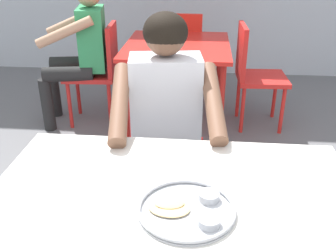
{
  "coord_description": "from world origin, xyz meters",
  "views": [
    {
      "loc": [
        0.11,
        -0.98,
        1.49
      ],
      "look_at": [
        -0.0,
        0.28,
        0.87
      ],
      "focal_mm": 41.56,
      "sensor_mm": 36.0,
      "label": 1
    }
  ],
  "objects_px": {
    "table_foreground": "(172,218)",
    "table_background_red": "(177,54)",
    "chair_foreground": "(166,141)",
    "diner_foreground": "(166,120)",
    "chair_red_left": "(100,68)",
    "chair_red_right": "(253,70)",
    "chair_red_far": "(181,50)",
    "thali_tray": "(188,209)",
    "patron_background": "(81,42)"
  },
  "relations": [
    {
      "from": "diner_foreground",
      "to": "table_background_red",
      "type": "xyz_separation_m",
      "value": [
        -0.05,
        1.45,
        -0.08
      ]
    },
    {
      "from": "chair_foreground",
      "to": "diner_foreground",
      "type": "relative_size",
      "value": 0.69
    },
    {
      "from": "chair_foreground",
      "to": "diner_foreground",
      "type": "distance_m",
      "value": 0.32
    },
    {
      "from": "table_background_red",
      "to": "diner_foreground",
      "type": "bearing_deg",
      "value": -87.93
    },
    {
      "from": "chair_red_left",
      "to": "chair_red_right",
      "type": "height_order",
      "value": "chair_red_right"
    },
    {
      "from": "thali_tray",
      "to": "chair_red_far",
      "type": "bearing_deg",
      "value": 93.9
    },
    {
      "from": "chair_red_far",
      "to": "chair_foreground",
      "type": "bearing_deg",
      "value": -89.03
    },
    {
      "from": "thali_tray",
      "to": "chair_red_left",
      "type": "height_order",
      "value": "chair_red_left"
    },
    {
      "from": "chair_red_far",
      "to": "table_background_red",
      "type": "bearing_deg",
      "value": -89.99
    },
    {
      "from": "chair_red_far",
      "to": "patron_background",
      "type": "height_order",
      "value": "patron_background"
    },
    {
      "from": "thali_tray",
      "to": "diner_foreground",
      "type": "relative_size",
      "value": 0.26
    },
    {
      "from": "table_foreground",
      "to": "table_background_red",
      "type": "xyz_separation_m",
      "value": [
        -0.13,
        2.09,
        -0.02
      ]
    },
    {
      "from": "thali_tray",
      "to": "chair_foreground",
      "type": "xyz_separation_m",
      "value": [
        -0.16,
        0.91,
        -0.25
      ]
    },
    {
      "from": "chair_red_left",
      "to": "chair_red_far",
      "type": "height_order",
      "value": "chair_red_far"
    },
    {
      "from": "table_foreground",
      "to": "patron_background",
      "type": "distance_m",
      "value": 2.27
    },
    {
      "from": "table_foreground",
      "to": "diner_foreground",
      "type": "distance_m",
      "value": 0.65
    },
    {
      "from": "chair_foreground",
      "to": "patron_background",
      "type": "height_order",
      "value": "patron_background"
    },
    {
      "from": "table_background_red",
      "to": "chair_red_left",
      "type": "height_order",
      "value": "chair_red_left"
    },
    {
      "from": "chair_red_left",
      "to": "chair_red_far",
      "type": "distance_m",
      "value": 0.89
    },
    {
      "from": "chair_red_right",
      "to": "thali_tray",
      "type": "bearing_deg",
      "value": -101.43
    },
    {
      "from": "diner_foreground",
      "to": "patron_background",
      "type": "distance_m",
      "value": 1.66
    },
    {
      "from": "table_background_red",
      "to": "chair_red_left",
      "type": "relative_size",
      "value": 1.12
    },
    {
      "from": "chair_foreground",
      "to": "table_background_red",
      "type": "bearing_deg",
      "value": 91.44
    },
    {
      "from": "chair_foreground",
      "to": "diner_foreground",
      "type": "height_order",
      "value": "diner_foreground"
    },
    {
      "from": "diner_foreground",
      "to": "chair_red_left",
      "type": "relative_size",
      "value": 1.4
    },
    {
      "from": "thali_tray",
      "to": "patron_background",
      "type": "height_order",
      "value": "patron_background"
    },
    {
      "from": "patron_background",
      "to": "chair_red_far",
      "type": "bearing_deg",
      "value": 38.06
    },
    {
      "from": "table_foreground",
      "to": "chair_foreground",
      "type": "bearing_deg",
      "value": 96.77
    },
    {
      "from": "diner_foreground",
      "to": "table_background_red",
      "type": "height_order",
      "value": "diner_foreground"
    },
    {
      "from": "diner_foreground",
      "to": "chair_red_far",
      "type": "bearing_deg",
      "value": 91.46
    },
    {
      "from": "thali_tray",
      "to": "diner_foreground",
      "type": "distance_m",
      "value": 0.7
    },
    {
      "from": "chair_red_right",
      "to": "chair_red_far",
      "type": "xyz_separation_m",
      "value": [
        -0.63,
        0.55,
        0.0
      ]
    },
    {
      "from": "chair_red_left",
      "to": "thali_tray",
      "type": "bearing_deg",
      "value": -68.53
    },
    {
      "from": "thali_tray",
      "to": "chair_red_far",
      "type": "relative_size",
      "value": 0.36
    },
    {
      "from": "table_background_red",
      "to": "chair_foreground",
      "type": "bearing_deg",
      "value": -88.56
    },
    {
      "from": "patron_background",
      "to": "thali_tray",
      "type": "bearing_deg",
      "value": -65.24
    },
    {
      "from": "table_foreground",
      "to": "thali_tray",
      "type": "xyz_separation_m",
      "value": [
        0.05,
        -0.05,
        0.08
      ]
    },
    {
      "from": "table_background_red",
      "to": "chair_red_far",
      "type": "height_order",
      "value": "chair_red_far"
    },
    {
      "from": "table_foreground",
      "to": "chair_red_right",
      "type": "height_order",
      "value": "chair_red_right"
    },
    {
      "from": "chair_red_right",
      "to": "chair_red_far",
      "type": "relative_size",
      "value": 1.0
    },
    {
      "from": "chair_foreground",
      "to": "chair_red_right",
      "type": "xyz_separation_m",
      "value": [
        0.6,
        1.28,
        0.02
      ]
    },
    {
      "from": "patron_background",
      "to": "diner_foreground",
      "type": "bearing_deg",
      "value": -59.51
    },
    {
      "from": "thali_tray",
      "to": "table_background_red",
      "type": "bearing_deg",
      "value": 95.0
    },
    {
      "from": "diner_foreground",
      "to": "table_foreground",
      "type": "bearing_deg",
      "value": -82.84
    },
    {
      "from": "thali_tray",
      "to": "patron_background",
      "type": "bearing_deg",
      "value": 114.76
    },
    {
      "from": "chair_foreground",
      "to": "chair_red_far",
      "type": "distance_m",
      "value": 1.84
    },
    {
      "from": "table_foreground",
      "to": "chair_red_left",
      "type": "bearing_deg",
      "value": 110.62
    },
    {
      "from": "thali_tray",
      "to": "chair_red_right",
      "type": "relative_size",
      "value": 0.36
    },
    {
      "from": "table_foreground",
      "to": "thali_tray",
      "type": "height_order",
      "value": "thali_tray"
    },
    {
      "from": "chair_foreground",
      "to": "chair_red_left",
      "type": "height_order",
      "value": "chair_red_left"
    }
  ]
}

